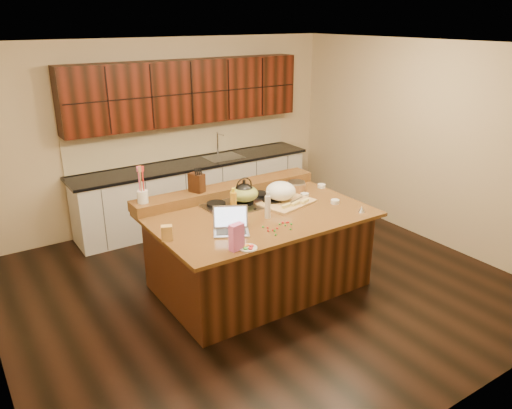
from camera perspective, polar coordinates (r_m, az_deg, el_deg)
room at (r=5.42m, az=0.29°, el=3.30°), size 5.52×5.02×2.72m
island at (r=5.75m, az=0.28°, el=-5.15°), size 2.40×1.60×0.92m
back_ledge at (r=6.10m, az=-3.36°, el=1.64°), size 2.40×0.30×0.12m
cooktop at (r=5.79m, az=-1.36°, el=0.14°), size 0.92×0.52×0.05m
back_counter at (r=7.52m, az=-7.25°, el=5.25°), size 3.70×0.66×2.40m
kettle at (r=5.75m, az=-1.37°, el=1.41°), size 0.25×0.25×0.21m
green_bowl at (r=5.75m, az=-1.37°, el=1.26°), size 0.43×0.43×0.18m
laptop at (r=5.07m, az=-2.89°, el=-2.37°), size 0.45×0.42×0.25m
oil_bottle at (r=5.43m, az=-2.58°, el=0.04°), size 0.08×0.08×0.27m
vinegar_bottle at (r=5.38m, az=1.34°, el=-0.28°), size 0.07×0.07×0.25m
wooden_tray at (r=5.83m, az=3.01°, el=1.25°), size 0.69×0.57×0.25m
ramekin_a at (r=5.90m, az=9.02°, el=0.33°), size 0.12×0.12×0.04m
ramekin_b at (r=6.42m, az=7.49°, el=2.12°), size 0.12×0.12×0.04m
ramekin_c at (r=6.07m, az=5.59°, el=1.08°), size 0.10×0.10×0.04m
strainer_bowl at (r=6.29m, az=4.61°, el=2.07°), size 0.28×0.28×0.09m
kitchen_timer at (r=5.69m, az=11.98°, el=-0.50°), size 0.09×0.09×0.07m
pink_bag at (r=4.65m, az=-2.24°, el=-3.72°), size 0.15×0.10×0.26m
candy_plate at (r=4.72m, az=-0.92°, el=-4.99°), size 0.23×0.23×0.01m
package_box at (r=4.94m, az=-10.15°, el=-3.22°), size 0.13×0.11×0.15m
utensil_crock at (r=5.63m, az=-12.83°, el=0.88°), size 0.16×0.16×0.14m
knife_block at (r=5.87m, az=-6.79°, el=2.49°), size 0.17×0.21×0.22m
gumdrop_0 at (r=5.29m, az=3.06°, el=-2.02°), size 0.02×0.02×0.02m
gumdrop_1 at (r=5.22m, az=3.37°, el=-2.38°), size 0.02×0.02×0.02m
gumdrop_2 at (r=5.15m, az=1.33°, el=-2.67°), size 0.02×0.02×0.02m
gumdrop_3 at (r=5.24m, az=2.73°, el=-2.26°), size 0.02×0.02×0.02m
gumdrop_4 at (r=5.14m, az=2.44°, el=-2.72°), size 0.02×0.02×0.02m
gumdrop_5 at (r=4.99m, az=2.25°, el=-3.48°), size 0.02×0.02×0.02m
gumdrop_6 at (r=5.28m, az=3.11°, el=-2.10°), size 0.02×0.02×0.02m
gumdrop_7 at (r=5.13m, az=3.96°, el=-2.83°), size 0.02×0.02×0.02m
gumdrop_8 at (r=5.29m, az=3.70°, el=-2.04°), size 0.02×0.02×0.02m
gumdrop_9 at (r=5.17m, az=0.82°, el=-2.57°), size 0.02×0.02×0.02m
gumdrop_10 at (r=5.10m, az=1.93°, el=-2.94°), size 0.02×0.02×0.02m
gumdrop_11 at (r=5.25m, az=4.06°, el=-2.24°), size 0.02×0.02×0.02m
gumdrop_12 at (r=5.29m, az=3.51°, el=-2.05°), size 0.02×0.02×0.02m
gumdrop_13 at (r=5.08m, az=2.12°, el=-3.01°), size 0.02×0.02×0.02m
gumdrop_14 at (r=5.08m, az=1.40°, el=-3.02°), size 0.02×0.02×0.02m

